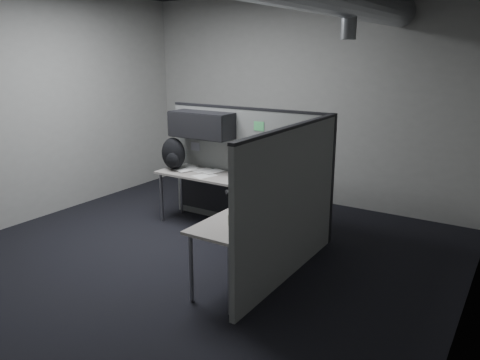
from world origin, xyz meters
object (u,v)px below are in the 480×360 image
Objects in this scene: keyboard at (244,192)px; phone at (254,212)px; desk at (238,196)px; monitor at (296,171)px; backpack at (173,154)px.

phone is (0.49, -0.58, 0.02)m from keyboard.
desk is 0.77m from monitor.
desk is 0.34m from keyboard.
monitor is 1.24× the size of keyboard.
backpack is at bearing 168.61° from desk.
phone reaches higher than keyboard.
phone is at bearing -94.94° from monitor.
phone is at bearing -43.42° from backpack.
keyboard is 1.55m from backpack.
monitor is 1.88m from backpack.
monitor is at bearing 112.91° from phone.
keyboard is 0.96× the size of backpack.
keyboard is (0.22, -0.22, 0.14)m from desk.
backpack reaches higher than monitor.
desk is at bearing -165.58° from monitor.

